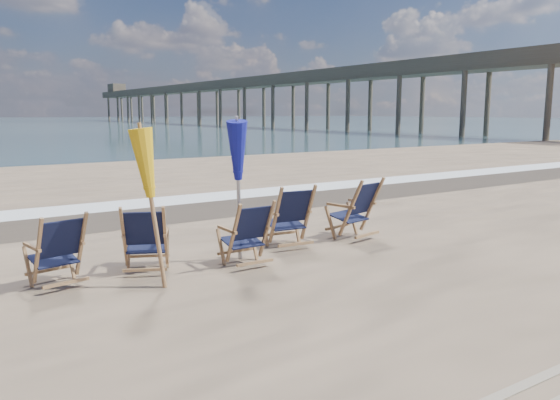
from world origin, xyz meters
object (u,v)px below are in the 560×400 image
(beach_chair_3, at_px, (308,215))
(beach_chair_4, at_px, (372,207))
(beach_chair_1, at_px, (165,239))
(beach_chair_2, at_px, (267,232))
(umbrella_yellow, at_px, (152,171))
(fishing_pier, at_px, (235,97))
(beach_chair_0, at_px, (82,247))
(umbrella_blue, at_px, (238,156))

(beach_chair_3, bearing_deg, beach_chair_4, -174.63)
(beach_chair_1, distance_m, beach_chair_4, 3.91)
(beach_chair_2, xyz_separation_m, beach_chair_3, (1.13, 0.54, 0.04))
(beach_chair_4, relative_size, umbrella_yellow, 0.55)
(beach_chair_3, xyz_separation_m, beach_chair_4, (1.37, -0.03, 0.02))
(beach_chair_1, relative_size, beach_chair_2, 1.00)
(beach_chair_2, bearing_deg, umbrella_yellow, 4.20)
(umbrella_yellow, bearing_deg, beach_chair_4, 8.68)
(beach_chair_2, relative_size, fishing_pier, 0.01)
(beach_chair_3, bearing_deg, beach_chair_0, 6.65)
(beach_chair_2, height_order, beach_chair_4, beach_chair_4)
(umbrella_blue, xyz_separation_m, fishing_pier, (38.62, 71.65, 3.07))
(beach_chair_1, height_order, fishing_pier, fishing_pier)
(beach_chair_3, bearing_deg, beach_chair_2, 31.93)
(beach_chair_0, relative_size, beach_chair_1, 1.00)
(beach_chair_1, bearing_deg, beach_chair_3, -151.49)
(beach_chair_0, bearing_deg, umbrella_blue, 164.75)
(fishing_pier, bearing_deg, umbrella_blue, -118.33)
(umbrella_yellow, bearing_deg, umbrella_blue, 18.60)
(beach_chair_1, relative_size, umbrella_blue, 0.47)
(beach_chair_4, relative_size, fishing_pier, 0.01)
(umbrella_yellow, distance_m, umbrella_blue, 1.56)
(beach_chair_3, height_order, beach_chair_4, beach_chair_4)
(beach_chair_2, height_order, beach_chair_3, beach_chair_3)
(beach_chair_0, bearing_deg, beach_chair_2, 157.21)
(beach_chair_1, xyz_separation_m, umbrella_yellow, (-0.33, -0.51, 1.00))
(beach_chair_2, bearing_deg, beach_chair_4, -168.97)
(beach_chair_2, relative_size, beach_chair_3, 0.92)
(beach_chair_0, relative_size, umbrella_blue, 0.47)
(umbrella_blue, bearing_deg, beach_chair_2, -53.08)
(beach_chair_0, bearing_deg, fishing_pier, -130.45)
(fishing_pier, bearing_deg, umbrella_yellow, -119.06)
(beach_chair_1, distance_m, beach_chair_3, 2.54)
(beach_chair_1, bearing_deg, beach_chair_4, -153.21)
(umbrella_blue, bearing_deg, beach_chair_4, 3.13)
(umbrella_yellow, bearing_deg, beach_chair_0, 137.69)
(beach_chair_0, height_order, umbrella_yellow, umbrella_yellow)
(beach_chair_1, bearing_deg, beach_chair_0, 16.30)
(beach_chair_0, height_order, beach_chair_3, beach_chair_3)
(beach_chair_0, distance_m, umbrella_yellow, 1.41)
(beach_chair_3, xyz_separation_m, umbrella_yellow, (-2.87, -0.68, 0.96))
(umbrella_yellow, bearing_deg, beach_chair_2, 4.63)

